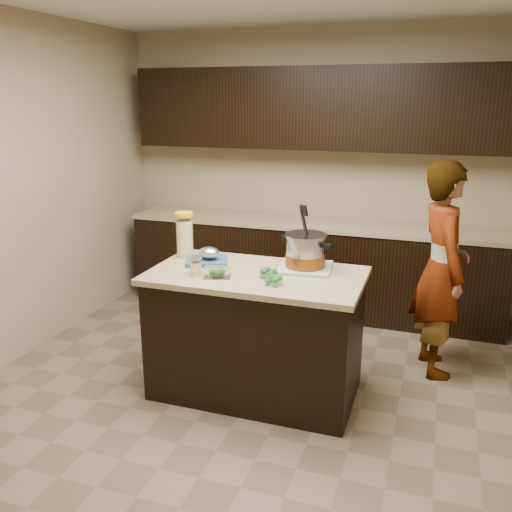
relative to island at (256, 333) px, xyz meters
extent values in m
plane|color=brown|center=(0.00, 0.00, -0.45)|extent=(4.00, 4.00, 0.00)
cube|color=tan|center=(0.00, 2.00, 0.90)|extent=(4.00, 0.04, 2.70)
cube|color=tan|center=(0.00, -2.00, 0.90)|extent=(4.00, 0.04, 2.70)
cube|color=tan|center=(-2.00, 0.00, 0.90)|extent=(0.04, 4.00, 2.70)
cube|color=black|center=(0.00, 1.70, -0.02)|extent=(3.60, 0.60, 0.86)
cube|color=tan|center=(0.00, 1.70, 0.43)|extent=(3.60, 0.63, 0.04)
cube|color=black|center=(0.00, 1.82, 1.50)|extent=(3.60, 0.35, 0.75)
cube|color=black|center=(0.00, 0.00, -0.02)|extent=(1.40, 0.75, 0.86)
cube|color=tan|center=(0.00, 0.00, 0.43)|extent=(1.46, 0.81, 0.04)
cube|color=#5D8A64|center=(0.29, 0.20, 0.46)|extent=(0.40, 0.40, 0.02)
cylinder|color=#B7B7BC|center=(0.29, 0.20, 0.58)|extent=(0.35, 0.35, 0.21)
cylinder|color=brown|center=(0.29, 0.20, 0.51)|extent=(0.36, 0.36, 0.09)
cylinder|color=#B7B7BC|center=(0.29, 0.20, 0.69)|extent=(0.38, 0.38, 0.01)
cube|color=black|center=(0.14, 0.26, 0.64)|extent=(0.08, 0.06, 0.03)
cube|color=black|center=(0.45, 0.13, 0.64)|extent=(0.08, 0.06, 0.03)
cylinder|color=black|center=(0.29, 0.17, 0.75)|extent=(0.06, 0.12, 0.27)
cylinder|color=#DED788|center=(-0.64, 0.21, 0.58)|extent=(0.14, 0.14, 0.27)
cylinder|color=white|center=(-0.64, 0.21, 0.60)|extent=(0.16, 0.16, 0.31)
cylinder|color=#FFB005|center=(-0.64, 0.21, 0.77)|extent=(0.16, 0.16, 0.02)
cylinder|color=#DED788|center=(-0.36, -0.18, 0.49)|extent=(0.08, 0.08, 0.09)
cylinder|color=white|center=(-0.36, -0.18, 0.51)|extent=(0.09, 0.09, 0.12)
cylinder|color=silver|center=(-0.36, -0.18, 0.58)|extent=(0.09, 0.09, 0.02)
cylinder|color=silver|center=(0.11, -0.06, 0.48)|extent=(0.15, 0.15, 0.06)
cylinder|color=silver|center=(0.19, -0.19, 0.48)|extent=(0.14, 0.14, 0.06)
cube|color=silver|center=(-0.22, -0.16, 0.48)|extent=(0.20, 0.17, 0.06)
cube|color=navy|center=(-0.41, 0.10, 0.46)|extent=(0.36, 0.33, 0.03)
ellipsoid|color=silver|center=(-0.39, 0.10, 0.52)|extent=(0.15, 0.12, 0.08)
imported|color=gray|center=(1.20, 0.77, 0.36)|extent=(0.55, 0.68, 1.63)
camera|label=1|loc=(1.13, -3.32, 1.60)|focal=38.00mm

